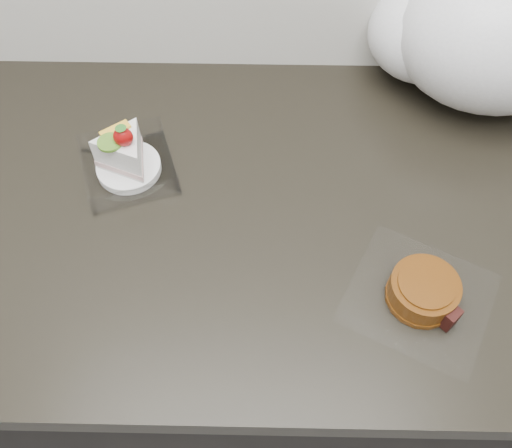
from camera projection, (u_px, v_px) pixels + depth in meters
counter at (235, 326)px, 1.22m from camera, size 2.04×0.64×0.90m
cake_tray at (127, 160)px, 0.86m from camera, size 0.17×0.17×0.11m
mooncake_wrap at (423, 293)px, 0.75m from camera, size 0.24×0.23×0.04m
plastic_bag at (489, 31)px, 0.88m from camera, size 0.39×0.30×0.31m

